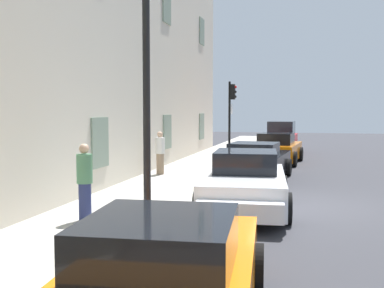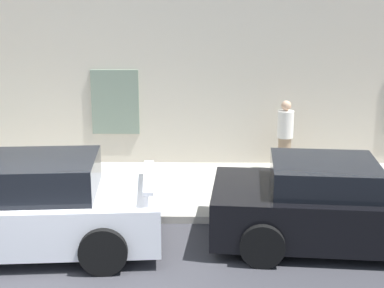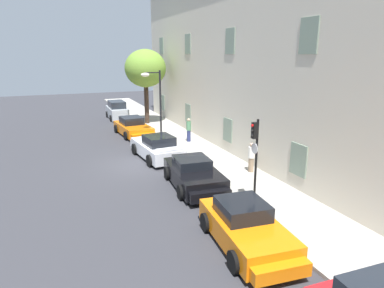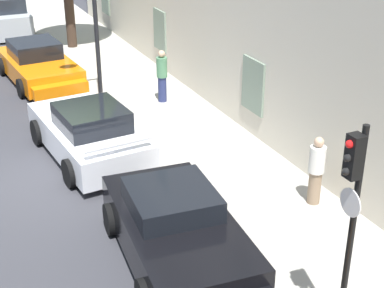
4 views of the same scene
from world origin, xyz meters
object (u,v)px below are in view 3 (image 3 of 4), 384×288
(sportscar_tail_end, at_px, (248,230))
(hatchback_parked, at_px, (117,111))
(tree_near_kerb, at_px, (145,69))
(traffic_light, at_px, (255,147))
(street_lamp, at_px, (154,92))
(sportscar_red_lead, at_px, (134,128))
(pedestrian_admiring, at_px, (251,157))
(pedestrian_strolling, at_px, (189,130))
(sportscar_yellow_flank, at_px, (156,147))
(sportscar_white_middle, at_px, (195,176))

(sportscar_tail_end, distance_m, hatchback_parked, 25.25)
(tree_near_kerb, bearing_deg, traffic_light, -1.39)
(sportscar_tail_end, distance_m, street_lamp, 14.84)
(tree_near_kerb, height_order, traffic_light, tree_near_kerb)
(sportscar_red_lead, distance_m, hatchback_parked, 7.75)
(sportscar_red_lead, relative_size, street_lamp, 0.99)
(sportscar_red_lead, height_order, pedestrian_admiring, pedestrian_admiring)
(sportscar_tail_end, bearing_deg, pedestrian_strolling, 166.19)
(tree_near_kerb, distance_m, traffic_light, 18.82)
(sportscar_yellow_flank, relative_size, sportscar_tail_end, 1.08)
(tree_near_kerb, xyz_separation_m, street_lamp, (6.78, -1.22, -1.34))
(tree_near_kerb, bearing_deg, sportscar_red_lead, -29.35)
(sportscar_white_middle, height_order, pedestrian_admiring, pedestrian_admiring)
(sportscar_red_lead, distance_m, tree_near_kerb, 6.19)
(pedestrian_admiring, bearing_deg, hatchback_parked, -169.08)
(sportscar_yellow_flank, height_order, pedestrian_admiring, pedestrian_admiring)
(traffic_light, distance_m, pedestrian_admiring, 4.46)
(sportscar_yellow_flank, relative_size, street_lamp, 0.99)
(sportscar_tail_end, distance_m, pedestrian_strolling, 13.94)
(tree_near_kerb, bearing_deg, hatchback_parked, -153.18)
(sportscar_red_lead, distance_m, sportscar_yellow_flank, 6.45)
(sportscar_tail_end, height_order, traffic_light, traffic_light)
(sportscar_white_middle, xyz_separation_m, hatchback_parked, (-19.71, -0.12, 0.19))
(sportscar_red_lead, relative_size, sportscar_white_middle, 1.05)
(hatchback_parked, bearing_deg, traffic_light, 3.93)
(sportscar_yellow_flank, xyz_separation_m, pedestrian_strolling, (-2.48, 3.20, 0.36))
(sportscar_tail_end, relative_size, hatchback_parked, 1.18)
(pedestrian_strolling, bearing_deg, traffic_light, -7.66)
(tree_near_kerb, bearing_deg, pedestrian_admiring, 6.31)
(hatchback_parked, xyz_separation_m, street_lamp, (10.76, 0.79, 2.89))
(sportscar_tail_end, bearing_deg, traffic_light, 144.54)
(hatchback_parked, bearing_deg, tree_near_kerb, 26.82)
(traffic_light, height_order, pedestrian_strolling, traffic_light)
(sportscar_tail_end, distance_m, tree_near_kerb, 21.84)
(sportscar_yellow_flank, relative_size, tree_near_kerb, 0.76)
(sportscar_white_middle, relative_size, pedestrian_strolling, 2.79)
(traffic_light, relative_size, pedestrian_strolling, 2.15)
(traffic_light, relative_size, pedestrian_admiring, 2.26)
(hatchback_parked, bearing_deg, sportscar_yellow_flank, -0.69)
(sportscar_red_lead, relative_size, pedestrian_strolling, 2.95)
(street_lamp, xyz_separation_m, pedestrian_admiring, (8.34, 2.90, -2.73))
(sportscar_tail_end, distance_m, traffic_light, 3.77)
(sportscar_red_lead, distance_m, pedestrian_admiring, 11.98)
(pedestrian_admiring, xyz_separation_m, pedestrian_strolling, (-7.39, -0.66, 0.05))
(sportscar_tail_end, relative_size, pedestrian_strolling, 2.72)
(street_lamp, distance_m, pedestrian_strolling, 3.62)
(sportscar_red_lead, distance_m, traffic_light, 15.12)
(tree_near_kerb, height_order, street_lamp, tree_near_kerb)
(pedestrian_admiring, bearing_deg, tree_near_kerb, -173.69)
(sportscar_yellow_flank, relative_size, traffic_light, 1.37)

